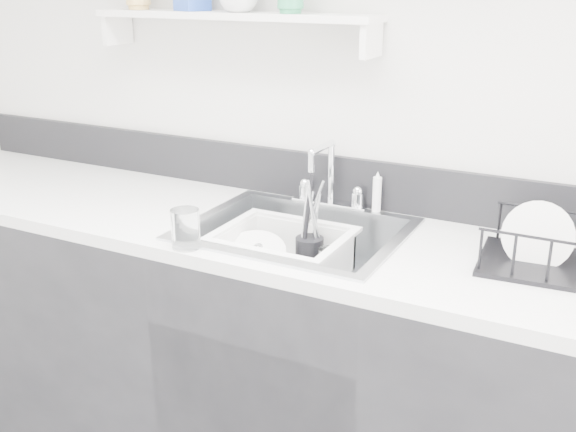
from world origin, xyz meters
The scene contains 14 objects.
counter_run centered at (0.00, 1.19, 0.46)m, with size 3.20×0.62×0.92m.
backsplash centered at (0.00, 1.49, 1.00)m, with size 3.20×0.02×0.16m, color black.
sink centered at (0.00, 1.19, 0.83)m, with size 0.64×0.52×0.20m, color silver, non-canonical shape.
faucet centered at (0.00, 1.44, 0.98)m, with size 0.26×0.18×0.23m.
side_sprayer centered at (0.16, 1.44, 0.99)m, with size 0.03×0.03×0.14m, color white.
wall_shelf centered at (-0.35, 1.42, 1.51)m, with size 1.00×0.16×0.12m.
wash_tub centered at (-0.04, 1.18, 0.83)m, with size 0.39×0.32×0.15m, color white, non-canonical shape.
plate_stack centered at (-0.12, 1.15, 0.80)m, with size 0.27×0.26×0.11m.
utensil_cup centered at (0.02, 1.25, 0.83)m, with size 0.09×0.09×0.29m.
ladle centered at (-0.07, 1.16, 0.80)m, with size 0.25×0.09×0.07m, color silver, non-canonical shape.
tumbler_in_tub centered at (0.10, 1.22, 0.82)m, with size 0.07×0.07×0.10m, color white.
tumbler_counter centered at (-0.21, 0.92, 0.98)m, with size 0.08×0.08×0.11m, color white.
dish_rack centered at (0.72, 1.25, 0.98)m, with size 0.37×0.27×0.13m, color black, non-canonical shape.
bowl_small centered at (0.06, 1.10, 0.78)m, with size 0.10×0.10×0.03m, color white.
Camera 1 is at (0.85, -0.50, 1.63)m, focal length 42.00 mm.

